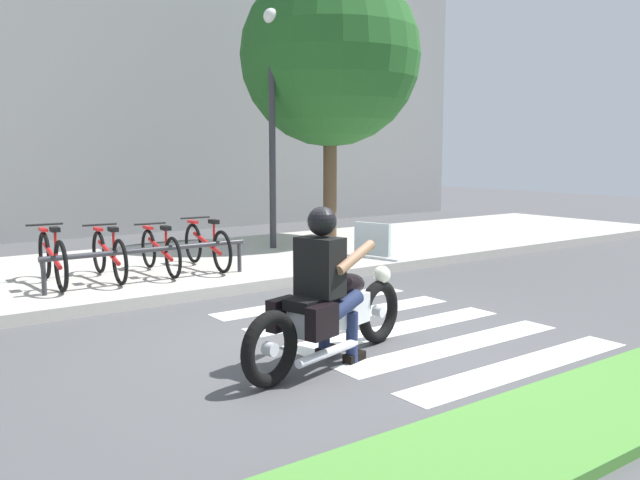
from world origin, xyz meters
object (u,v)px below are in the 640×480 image
object	(u,v)px
motorcycle	(331,313)
bike_rack	(150,253)
bicycle_1	(109,255)
street_lamp	(272,109)
rider	(326,275)
bicycle_3	(207,245)
bicycle_2	(160,251)
tree_near_rack	(330,56)
bicycle_0	(52,259)

from	to	relation	value
motorcycle	bike_rack	bearing A→B (deg)	92.66
bicycle_1	street_lamp	bearing A→B (deg)	19.63
rider	bicycle_1	bearing A→B (deg)	96.20
bicycle_1	bike_rack	xyz separation A→B (m)	(0.38, -0.55, 0.06)
motorcycle	street_lamp	world-z (taller)	street_lamp
bicycle_1	bicycle_3	world-z (taller)	bicycle_3
bicycle_1	bicycle_2	world-z (taller)	bicycle_1
motorcycle	rider	size ratio (longest dim) A/B	1.53
bicycle_1	tree_near_rack	distance (m)	6.28
bicycle_0	tree_near_rack	world-z (taller)	tree_near_rack
bicycle_2	tree_near_rack	size ratio (longest dim) A/B	0.29
tree_near_rack	bicycle_2	bearing A→B (deg)	-159.33
bicycle_2	street_lamp	distance (m)	3.71
rider	street_lamp	bearing A→B (deg)	61.99
street_lamp	tree_near_rack	bearing A→B (deg)	13.87
bicycle_2	bicycle_1	bearing A→B (deg)	-179.95
bicycle_3	bicycle_2	bearing A→B (deg)	179.94
rider	bicycle_2	size ratio (longest dim) A/B	0.88
bicycle_1	bicycle_3	bearing A→B (deg)	-0.00
bicycle_0	tree_near_rack	distance (m)	6.89
motorcycle	tree_near_rack	xyz separation A→B (m)	(4.54, 6.01, 3.32)
street_lamp	tree_near_rack	xyz separation A→B (m)	(1.62, 0.40, 1.10)
rider	bicycle_2	world-z (taller)	rider
street_lamp	bike_rack	bearing A→B (deg)	-149.94
street_lamp	bicycle_0	bearing A→B (deg)	-163.65
motorcycle	bike_rack	distance (m)	3.83
bicycle_0	bicycle_2	world-z (taller)	bicycle_0
bicycle_0	bicycle_3	bearing A→B (deg)	0.02
rider	bike_rack	xyz separation A→B (m)	(-0.10, 3.84, -0.27)
bike_rack	bicycle_3	bearing A→B (deg)	26.19
bicycle_3	street_lamp	xyz separation A→B (m)	(1.97, 1.24, 2.18)
motorcycle	tree_near_rack	world-z (taller)	tree_near_rack
bicycle_2	bike_rack	xyz separation A→B (m)	(-0.38, -0.56, 0.07)
bicycle_2	bicycle_3	size ratio (longest dim) A/B	0.95
bike_rack	tree_near_rack	size ratio (longest dim) A/B	0.51
bicycle_0	tree_near_rack	size ratio (longest dim) A/B	0.31
bicycle_2	bicycle_3	distance (m)	0.75
bicycle_0	street_lamp	world-z (taller)	street_lamp
bicycle_1	bike_rack	world-z (taller)	bicycle_1
bicycle_0	street_lamp	xyz separation A→B (m)	(4.22, 1.24, 2.16)
motorcycle	bicycle_0	bearing A→B (deg)	106.60
motorcycle	bicycle_2	bearing A→B (deg)	87.41
bike_rack	bicycle_1	bearing A→B (deg)	124.09
motorcycle	street_lamp	xyz separation A→B (m)	(2.92, 5.61, 2.22)
bicycle_1	bike_rack	bearing A→B (deg)	-55.91
bicycle_0	bicycle_1	size ratio (longest dim) A/B	1.03
bicycle_2	bike_rack	world-z (taller)	bicycle_2
motorcycle	bicycle_1	world-z (taller)	motorcycle
bicycle_0	bicycle_2	bearing A→B (deg)	0.06
rider	tree_near_rack	xyz separation A→B (m)	(4.62, 6.03, 2.96)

